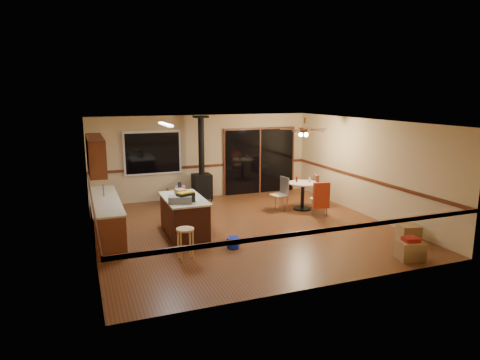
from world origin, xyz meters
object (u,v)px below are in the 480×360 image
kitchen_island (184,216)px  box_under_window (177,195)px  wood_stove (202,177)px  toolbox_black (186,198)px  chair_left (282,190)px  chair_near (321,195)px  bar_stool (186,244)px  blue_bucket (233,243)px  box_corner_b (409,233)px  dining_table (303,191)px  toolbox_grey (180,200)px  chair_right (317,186)px  box_corner_a (410,250)px

kitchen_island → box_under_window: (0.53, 3.10, -0.24)m
wood_stove → box_under_window: wood_stove is taller
toolbox_black → chair_left: size_ratio=0.73×
toolbox_black → chair_near: 3.88m
bar_stool → blue_bucket: bar_stool is taller
bar_stool → box_corner_b: bearing=-8.0°
kitchen_island → chair_left: 3.32m
toolbox_black → box_corner_b: toolbox_black is taller
bar_stool → chair_near: (4.09, 1.64, 0.28)m
kitchen_island → dining_table: bearing=15.9°
toolbox_grey → box_under_window: 3.71m
kitchen_island → toolbox_black: toolbox_black is taller
bar_stool → dining_table: (4.03, 2.52, 0.21)m
kitchen_island → toolbox_grey: (-0.19, -0.46, 0.52)m
toolbox_black → chair_left: 3.57m
toolbox_grey → box_under_window: toolbox_grey is taller
wood_stove → chair_right: bearing=-32.7°
kitchen_island → blue_bucket: 1.46m
bar_stool → box_corner_a: bar_stool is taller
toolbox_grey → bar_stool: bearing=-98.1°
dining_table → chair_right: bearing=12.6°
dining_table → chair_right: 0.55m
chair_left → box_corner_a: 4.30m
bar_stool → box_under_window: size_ratio=1.20×
dining_table → chair_near: bearing=-86.1°
wood_stove → bar_stool: size_ratio=3.91×
box_corner_b → chair_left: bearing=114.2°
kitchen_island → box_corner_b: (4.60, -2.17, -0.27)m
wood_stove → box_corner_b: size_ratio=5.68×
chair_near → box_corner_a: 3.25m
kitchen_island → bar_stool: bearing=-102.7°
blue_bucket → dining_table: 3.70m
bar_stool → blue_bucket: 1.16m
toolbox_grey → toolbox_black: (0.13, 0.02, 0.03)m
wood_stove → chair_right: size_ratio=3.60×
box_under_window → dining_table: bearing=-32.9°
chair_near → chair_right: 1.10m
toolbox_grey → chair_near: size_ratio=0.72×
box_under_window → box_corner_b: 6.66m
toolbox_grey → box_corner_a: size_ratio=1.02×
chair_left → chair_near: bearing=-56.6°
box_corner_a → box_corner_b: bearing=49.3°
kitchen_island → wood_stove: (1.30, 3.05, 0.28)m
bar_stool → blue_bucket: bearing=14.2°
toolbox_grey → box_corner_b: size_ratio=1.13×
blue_bucket → box_under_window: 4.30m
kitchen_island → toolbox_grey: toolbox_grey is taller
kitchen_island → dining_table: size_ratio=2.01×
wood_stove → toolbox_black: 3.75m
box_corner_a → box_corner_b: size_ratio=1.11×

